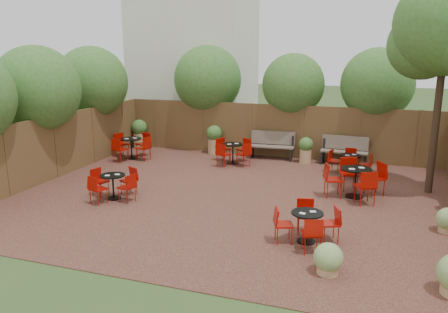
% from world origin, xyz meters
% --- Properties ---
extents(ground, '(80.00, 80.00, 0.00)m').
position_xyz_m(ground, '(0.00, 0.00, 0.00)').
color(ground, '#354F23').
rests_on(ground, ground).
extents(courtyard_paving, '(12.00, 10.00, 0.02)m').
position_xyz_m(courtyard_paving, '(0.00, 0.00, 0.01)').
color(courtyard_paving, '#371A16').
rests_on(courtyard_paving, ground).
extents(fence_back, '(12.00, 0.08, 2.00)m').
position_xyz_m(fence_back, '(0.00, 5.00, 1.00)').
color(fence_back, brown).
rests_on(fence_back, ground).
extents(fence_left, '(0.08, 10.00, 2.00)m').
position_xyz_m(fence_left, '(-6.00, 0.00, 1.00)').
color(fence_left, brown).
rests_on(fence_left, ground).
extents(neighbour_building, '(5.00, 4.00, 8.00)m').
position_xyz_m(neighbour_building, '(-4.50, 8.00, 4.00)').
color(neighbour_building, silver).
rests_on(neighbour_building, ground).
extents(overhang_foliage, '(15.66, 10.93, 2.72)m').
position_xyz_m(overhang_foliage, '(-2.64, 2.73, 2.78)').
color(overhang_foliage, '#32601F').
rests_on(overhang_foliage, ground).
extents(courtyard_tree, '(2.86, 2.77, 6.01)m').
position_xyz_m(courtyard_tree, '(5.10, 2.10, 4.47)').
color(courtyard_tree, black).
rests_on(courtyard_tree, courtyard_paving).
extents(park_bench_left, '(1.67, 0.66, 1.01)m').
position_xyz_m(park_bench_left, '(-0.04, 4.63, 0.54)').
color(park_bench_left, brown).
rests_on(park_bench_left, courtyard_paving).
extents(park_bench_right, '(1.64, 0.62, 1.00)m').
position_xyz_m(park_bench_right, '(2.57, 4.63, 0.53)').
color(park_bench_right, brown).
rests_on(park_bench_right, courtyard_paving).
extents(bistro_tables, '(9.79, 7.28, 0.95)m').
position_xyz_m(bistro_tables, '(-0.19, 1.32, 0.45)').
color(bistro_tables, black).
rests_on(bistro_tables, courtyard_paving).
extents(planters, '(11.88, 4.66, 1.17)m').
position_xyz_m(planters, '(-1.28, 3.84, 0.60)').
color(planters, '#A98254').
rests_on(planters, courtyard_paving).
extents(low_shrubs, '(2.87, 3.42, 0.71)m').
position_xyz_m(low_shrubs, '(4.47, -2.98, 0.33)').
color(low_shrubs, '#A98254').
rests_on(low_shrubs, courtyard_paving).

